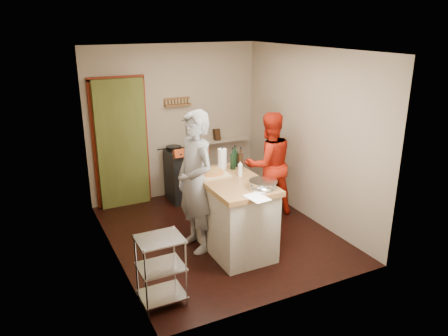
{
  "coord_description": "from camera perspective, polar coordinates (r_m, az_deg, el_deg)",
  "views": [
    {
      "loc": [
        -2.49,
        -5.16,
        2.96
      ],
      "look_at": [
        0.07,
        0.0,
        1.0
      ],
      "focal_mm": 35.0,
      "sensor_mm": 36.0,
      "label": 1
    }
  ],
  "objects": [
    {
      "name": "floor",
      "position": [
        6.45,
        -0.59,
        -8.5
      ],
      "size": [
        3.5,
        3.5,
        0.0
      ],
      "primitive_type": "plane",
      "color": "black",
      "rests_on": "ground"
    },
    {
      "name": "back_wall",
      "position": [
        7.41,
        -11.17,
        4.19
      ],
      "size": [
        3.0,
        0.44,
        2.6
      ],
      "color": "gray",
      "rests_on": "ground"
    },
    {
      "name": "left_wall",
      "position": [
        5.51,
        -14.81,
        0.65
      ],
      "size": [
        0.04,
        3.5,
        2.6
      ],
      "primitive_type": "cube",
      "color": "gray",
      "rests_on": "ground"
    },
    {
      "name": "right_wall",
      "position": [
        6.73,
        10.97,
        4.2
      ],
      "size": [
        0.04,
        3.5,
        2.6
      ],
      "primitive_type": "cube",
      "color": "gray",
      "rests_on": "ground"
    },
    {
      "name": "ceiling",
      "position": [
        5.74,
        -0.68,
        15.33
      ],
      "size": [
        3.0,
        3.5,
        0.02
      ],
      "primitive_type": "cube",
      "color": "white",
      "rests_on": "back_wall"
    },
    {
      "name": "stove",
      "position": [
        7.49,
        -5.02,
        -0.83
      ],
      "size": [
        0.6,
        0.63,
        1.0
      ],
      "color": "black",
      "rests_on": "ground"
    },
    {
      "name": "wire_shelving",
      "position": [
        4.85,
        -8.24,
        -12.73
      ],
      "size": [
        0.48,
        0.4,
        0.8
      ],
      "color": "silver",
      "rests_on": "ground"
    },
    {
      "name": "island",
      "position": [
        5.84,
        1.14,
        -5.87
      ],
      "size": [
        0.77,
        1.48,
        1.3
      ],
      "color": "beige",
      "rests_on": "ground"
    },
    {
      "name": "person_stripe",
      "position": [
        5.7,
        -3.77,
        -1.88
      ],
      "size": [
        0.55,
        0.75,
        1.9
      ],
      "primitive_type": "imported",
      "rotation": [
        0.0,
        0.0,
        -1.43
      ],
      "color": "#BABABF",
      "rests_on": "ground"
    },
    {
      "name": "person_red",
      "position": [
        6.82,
        5.85,
        0.49
      ],
      "size": [
        0.85,
        0.69,
        1.65
      ],
      "primitive_type": "imported",
      "rotation": [
        0.0,
        0.0,
        3.05
      ],
      "color": "red",
      "rests_on": "ground"
    }
  ]
}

